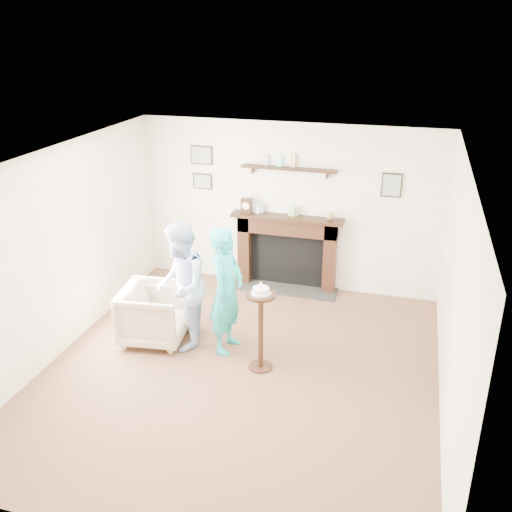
# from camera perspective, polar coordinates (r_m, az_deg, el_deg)

# --- Properties ---
(ground) EXTENTS (5.00, 5.00, 0.00)m
(ground) POSITION_cam_1_polar(r_m,az_deg,el_deg) (6.84, -1.62, -11.42)
(ground) COLOR brown
(ground) RESTS_ON ground
(room_shell) EXTENTS (4.54, 5.02, 2.52)m
(room_shell) POSITION_cam_1_polar(r_m,az_deg,el_deg) (6.70, -0.04, 3.43)
(room_shell) COLOR beige
(room_shell) RESTS_ON ground
(armchair) EXTENTS (0.89, 0.87, 0.73)m
(armchair) POSITION_cam_1_polar(r_m,az_deg,el_deg) (7.56, -9.91, -8.16)
(armchair) COLOR tan
(armchair) RESTS_ON ground
(man) EXTENTS (0.85, 0.95, 1.62)m
(man) POSITION_cam_1_polar(r_m,az_deg,el_deg) (7.40, -7.21, -8.69)
(man) COLOR #C8DBFA
(man) RESTS_ON ground
(woman) EXTENTS (0.43, 0.61, 1.60)m
(woman) POSITION_cam_1_polar(r_m,az_deg,el_deg) (7.27, -2.84, -9.14)
(woman) COLOR teal
(woman) RESTS_ON ground
(pedestal_table) EXTENTS (0.35, 0.35, 1.12)m
(pedestal_table) POSITION_cam_1_polar(r_m,az_deg,el_deg) (6.55, 0.48, -6.04)
(pedestal_table) COLOR black
(pedestal_table) RESTS_ON ground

